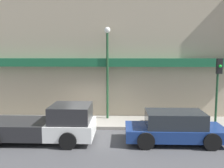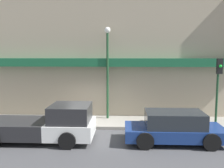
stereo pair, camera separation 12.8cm
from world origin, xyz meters
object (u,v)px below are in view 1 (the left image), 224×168
object	(u,v)px
fire_hydrant	(72,118)
street_lamp	(107,62)
parked_car	(175,127)
traffic_light	(218,80)
pickup_truck	(46,125)

from	to	relation	value
fire_hydrant	street_lamp	bearing A→B (deg)	34.42
parked_car	street_lamp	bearing A→B (deg)	134.04
parked_car	traffic_light	xyz separation A→B (m)	(2.69, 2.17, 1.97)
pickup_truck	fire_hydrant	xyz separation A→B (m)	(0.76, 2.28, -0.24)
fire_hydrant	traffic_light	bearing A→B (deg)	-0.76
parked_car	fire_hydrant	distance (m)	5.69
fire_hydrant	parked_car	bearing A→B (deg)	-23.63
parked_car	traffic_light	distance (m)	3.98
traffic_light	pickup_truck	bearing A→B (deg)	-165.91
street_lamp	traffic_light	size ratio (longest dim) A/B	1.49
pickup_truck	parked_car	xyz separation A→B (m)	(5.97, 0.00, -0.05)
parked_car	traffic_light	bearing A→B (deg)	40.56
fire_hydrant	traffic_light	xyz separation A→B (m)	(7.90, -0.10, 2.15)
fire_hydrant	street_lamp	size ratio (longest dim) A/B	0.13
parked_car	fire_hydrant	world-z (taller)	parked_car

